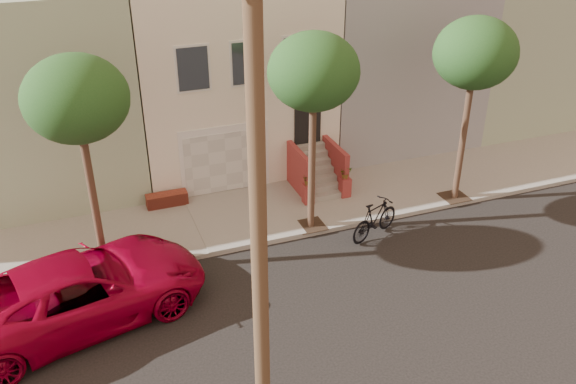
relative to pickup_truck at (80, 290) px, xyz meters
name	(u,v)px	position (x,y,z in m)	size (l,w,h in m)	color
ground	(332,308)	(6.21, -1.92, -0.90)	(90.00, 90.00, 0.00)	black
sidewalk	(267,212)	(6.21, 3.43, -0.83)	(40.00, 3.70, 0.15)	gray
house_row	(217,63)	(6.21, 9.27, 2.74)	(33.10, 11.70, 7.00)	beige
tree_left	(76,100)	(0.71, 1.98, 4.36)	(2.70, 2.57, 6.30)	#2D2116
tree_mid	(314,73)	(7.21, 1.98, 4.36)	(2.70, 2.57, 6.30)	#2D2116
tree_right	(475,54)	(12.71, 1.98, 4.36)	(2.70, 2.57, 6.30)	#2D2116
pickup_truck	(80,290)	(0.00, 0.00, 0.00)	(2.99, 6.48, 1.80)	maroon
motorcycle	(375,219)	(8.97, 0.91, -0.27)	(0.59, 2.10, 1.26)	black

